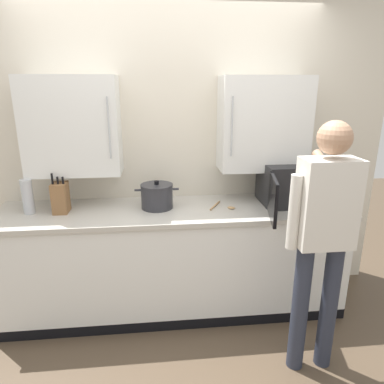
# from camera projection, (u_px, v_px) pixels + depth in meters

# --- Properties ---
(ground_plane) EXTENTS (9.30, 9.30, 0.00)m
(ground_plane) POSITION_uv_depth(u_px,v_px,m) (180.00, 366.00, 2.42)
(ground_plane) COLOR #4C3D2D
(back_wall_tiled) EXTENTS (3.84, 0.44, 2.72)m
(back_wall_tiled) POSITION_uv_depth(u_px,v_px,m) (170.00, 141.00, 2.98)
(back_wall_tiled) COLOR beige
(back_wall_tiled) RESTS_ON ground_plane
(counter_unit) EXTENTS (2.83, 0.68, 0.92)m
(counter_unit) POSITION_uv_depth(u_px,v_px,m) (174.00, 260.00, 2.94)
(counter_unit) COLOR white
(counter_unit) RESTS_ON ground_plane
(microwave_oven) EXTENTS (0.63, 0.78, 0.34)m
(microwave_oven) POSITION_uv_depth(u_px,v_px,m) (291.00, 184.00, 2.89)
(microwave_oven) COLOR black
(microwave_oven) RESTS_ON counter_unit
(stock_pot) EXTENTS (0.35, 0.26, 0.23)m
(stock_pot) POSITION_uv_depth(u_px,v_px,m) (157.00, 196.00, 2.80)
(stock_pot) COLOR #2D2D33
(stock_pot) RESTS_ON counter_unit
(knife_block) EXTENTS (0.11, 0.15, 0.32)m
(knife_block) POSITION_uv_depth(u_px,v_px,m) (60.00, 198.00, 2.70)
(knife_block) COLOR brown
(knife_block) RESTS_ON counter_unit
(wooden_spoon) EXTENTS (0.22, 0.20, 0.02)m
(wooden_spoon) POSITION_uv_depth(u_px,v_px,m) (223.00, 207.00, 2.83)
(wooden_spoon) COLOR tan
(wooden_spoon) RESTS_ON counter_unit
(thermos_flask) EXTENTS (0.09, 0.09, 0.27)m
(thermos_flask) POSITION_uv_depth(u_px,v_px,m) (28.00, 196.00, 2.66)
(thermos_flask) COLOR #B7BABF
(thermos_flask) RESTS_ON counter_unit
(person_figure) EXTENTS (0.44, 0.60, 1.68)m
(person_figure) POSITION_uv_depth(u_px,v_px,m) (323.00, 230.00, 2.15)
(person_figure) COLOR #282D3D
(person_figure) RESTS_ON ground_plane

